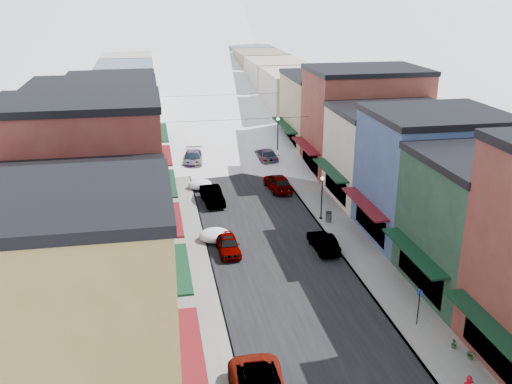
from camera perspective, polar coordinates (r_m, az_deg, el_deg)
name	(u,v)px	position (r m, az deg, el deg)	size (l,w,h in m)	color
road	(215,132)	(82.19, -4.16, 6.00)	(10.00, 160.00, 0.01)	black
sidewalk_left	(168,134)	(81.74, -8.78, 5.79)	(3.20, 160.00, 0.15)	gray
sidewalk_right	(260,130)	(83.14, 0.39, 6.26)	(3.20, 160.00, 0.15)	gray
curb_left	(179,133)	(81.79, -7.69, 5.85)	(0.10, 160.00, 0.15)	slate
curb_right	(249,130)	(82.86, -0.67, 6.21)	(0.10, 160.00, 0.15)	slate
bldg_l_yellow	(63,314)	(27.49, -18.74, -11.49)	(11.30, 8.70, 11.50)	#BE9846
bldg_l_cream	(84,252)	(35.40, -16.85, -5.81)	(11.30, 8.20, 9.50)	#B9B195
bldg_l_brick_near	(85,186)	(42.31, -16.71, 0.62)	(12.30, 8.20, 12.50)	maroon
bldg_l_grayblue	(103,173)	(50.84, -15.09, 1.89)	(11.30, 9.20, 9.00)	slate
bldg_l_brick_far	(97,136)	(59.30, -15.58, 5.38)	(13.30, 9.20, 11.00)	maroon
bldg_l_tan	(113,119)	(69.05, -14.10, 7.05)	(11.30, 11.20, 10.00)	tan
bldg_r_green	(494,224)	(41.02, 22.72, -2.96)	(11.30, 9.20, 9.50)	#1B3926
bldg_r_blue	(432,175)	(48.10, 17.15, 1.61)	(11.30, 9.20, 10.50)	#384F7F
bldg_r_cream	(392,154)	(56.26, 13.41, 3.75)	(12.30, 9.20, 9.00)	beige
bldg_r_brick_far	(364,120)	(64.20, 10.74, 7.05)	(13.30, 9.20, 11.50)	maroon
bldg_r_tan	(328,111)	(73.29, 7.17, 8.01)	(11.30, 11.20, 9.50)	tan
distant_blocks	(199,80)	(103.90, -5.70, 11.11)	(34.00, 55.00, 8.00)	gray
overhead_cables	(226,106)	(68.73, -3.07, 8.58)	(16.40, 15.04, 0.04)	black
car_silver_sedan	(228,245)	(44.53, -2.80, -5.27)	(1.64, 4.09, 1.39)	gray
car_dark_hatch	(212,195)	(54.65, -4.40, -0.34)	(1.66, 4.75, 1.57)	black
car_silver_wagon	(193,158)	(66.75, -6.31, 3.36)	(2.22, 5.46, 1.59)	#9B9DA3
car_green_sedan	(323,242)	(45.20, 6.74, -5.00)	(1.47, 4.21, 1.39)	black
car_gray_suv	(278,182)	(58.03, 2.21, 0.98)	(1.99, 4.96, 1.69)	gray
car_black_sedan	(266,155)	(67.69, 0.99, 3.71)	(2.21, 5.44, 1.58)	black
car_lane_silver	(209,133)	(78.40, -4.73, 5.94)	(2.01, 5.00, 1.71)	#979A9E
car_lane_white	(213,112)	(92.31, -4.32, 7.98)	(2.40, 5.20, 1.45)	#BABABC
fire_hydrant	(469,383)	(32.48, 20.50, -17.50)	(0.49, 0.37, 0.84)	#AC0917
parking_sign	(419,303)	(36.33, 15.98, -10.63)	(0.13, 0.33, 2.50)	black
trash_can	(329,217)	(50.26, 7.27, -2.48)	(0.55, 0.55, 0.94)	#545759
streetlamp_near	(322,192)	(50.21, 6.61, -0.03)	(0.33, 0.33, 3.93)	black
streetlamp_far	(278,132)	(68.62, 2.20, 6.03)	(0.41, 0.41, 4.87)	black
planter_near	(471,355)	(34.83, 20.66, -14.97)	(0.49, 0.42, 0.54)	#3D6A2F
planter_far	(454,344)	(35.43, 19.17, -14.13)	(0.30, 0.30, 0.54)	#254F24
snow_pile_near	(254,371)	(31.48, -0.25, -17.49)	(2.36, 2.65, 1.00)	white
snow_pile_mid	(215,235)	(46.68, -4.16, -4.31)	(2.57, 2.78, 1.09)	white
snow_pile_far	(200,184)	(58.71, -5.62, 0.77)	(2.44, 2.70, 1.03)	white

